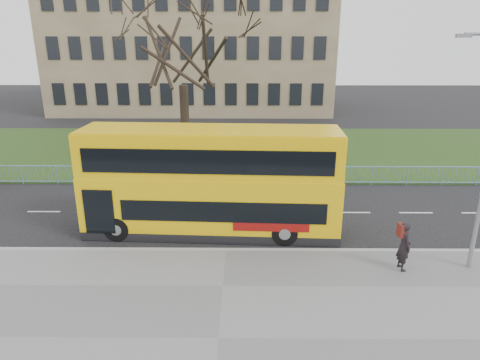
{
  "coord_description": "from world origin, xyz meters",
  "views": [
    {
      "loc": [
        0.67,
        -16.58,
        8.04
      ],
      "look_at": [
        0.53,
        1.0,
        2.15
      ],
      "focal_mm": 32.0,
      "sensor_mm": 36.0,
      "label": 1
    }
  ],
  "objects": [
    {
      "name": "ground",
      "position": [
        0.0,
        0.0,
        0.0
      ],
      "size": [
        120.0,
        120.0,
        0.0
      ],
      "primitive_type": "plane",
      "color": "black",
      "rests_on": "ground"
    },
    {
      "name": "pavement",
      "position": [
        0.0,
        -6.75,
        0.06
      ],
      "size": [
        80.0,
        10.5,
        0.12
      ],
      "primitive_type": "cube",
      "color": "slate",
      "rests_on": "ground"
    },
    {
      "name": "kerb",
      "position": [
        0.0,
        -1.55,
        0.07
      ],
      "size": [
        80.0,
        0.2,
        0.14
      ],
      "primitive_type": "cube",
      "color": "gray",
      "rests_on": "ground"
    },
    {
      "name": "grass_verge",
      "position": [
        0.0,
        14.3,
        0.04
      ],
      "size": [
        80.0,
        15.4,
        0.08
      ],
      "primitive_type": "cube",
      "color": "#1E3914",
      "rests_on": "ground"
    },
    {
      "name": "guard_railing",
      "position": [
        0.0,
        6.6,
        0.55
      ],
      "size": [
        40.0,
        0.12,
        1.1
      ],
      "primitive_type": null,
      "color": "#7AADDA",
      "rests_on": "ground"
    },
    {
      "name": "bare_tree",
      "position": [
        -3.0,
        10.0,
        6.23
      ],
      "size": [
        8.61,
        8.61,
        12.31
      ],
      "primitive_type": null,
      "color": "black",
      "rests_on": "grass_verge"
    },
    {
      "name": "civic_building",
      "position": [
        -5.0,
        35.0,
        7.0
      ],
      "size": [
        30.0,
        15.0,
        14.0
      ],
      "primitive_type": "cube",
      "color": "#7D694F",
      "rests_on": "ground"
    },
    {
      "name": "yellow_bus",
      "position": [
        -0.69,
        0.39,
        2.4
      ],
      "size": [
        10.77,
        3.06,
        4.47
      ],
      "rotation": [
        0.0,
        0.0,
        -0.05
      ],
      "color": "yellow",
      "rests_on": "ground"
    },
    {
      "name": "pedestrian",
      "position": [
        6.36,
        -2.96,
        1.02
      ],
      "size": [
        0.51,
        0.71,
        1.81
      ],
      "primitive_type": "imported",
      "rotation": [
        0.0,
        0.0,
        1.69
      ],
      "color": "black",
      "rests_on": "pavement"
    }
  ]
}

